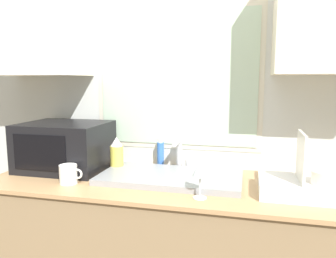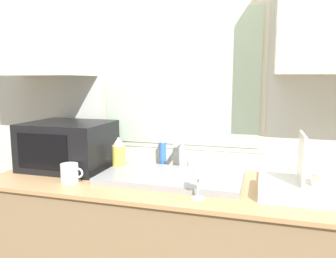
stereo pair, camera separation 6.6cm
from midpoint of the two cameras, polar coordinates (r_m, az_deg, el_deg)
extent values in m
cube|color=tan|center=(1.74, -1.99, -9.28)|extent=(1.85, 0.67, 0.02)
cube|color=silver|center=(2.00, 0.70, 4.84)|extent=(6.00, 0.06, 2.60)
cube|color=beige|center=(1.97, 0.51, 8.73)|extent=(1.01, 0.01, 0.85)
cube|color=#B2CCB2|center=(1.97, 0.48, 8.73)|extent=(0.95, 0.01, 0.79)
cube|color=beige|center=(2.20, -22.78, 16.46)|extent=(0.57, 0.32, 0.60)
cube|color=gray|center=(1.75, -0.68, -8.39)|extent=(0.74, 0.38, 0.03)
cylinder|color=#B7B7BC|center=(1.94, 0.99, -4.31)|extent=(0.03, 0.03, 0.19)
cylinder|color=#B7B7BC|center=(1.86, 0.55, -2.41)|extent=(0.03, 0.13, 0.03)
cylinder|color=#B7B7BC|center=(1.94, 2.43, -6.21)|extent=(0.02, 0.02, 0.06)
cube|color=black|center=(2.03, -18.33, -2.84)|extent=(0.48, 0.39, 0.28)
cube|color=black|center=(1.89, -22.43, -3.86)|extent=(0.31, 0.01, 0.19)
cube|color=white|center=(1.62, 20.81, -9.53)|extent=(0.36, 0.27, 0.07)
cube|color=silver|center=(1.59, 21.09, -4.53)|extent=(0.01, 0.22, 0.22)
cylinder|color=silver|center=(1.58, 24.69, -7.76)|extent=(0.12, 0.12, 0.06)
cylinder|color=#D8CC4C|center=(1.93, -9.88, -5.07)|extent=(0.08, 0.08, 0.15)
cone|color=silver|center=(1.91, -9.96, -2.17)|extent=(0.07, 0.07, 0.05)
cylinder|color=blue|center=(1.99, -2.28, -4.51)|extent=(0.04, 0.04, 0.15)
cylinder|color=white|center=(1.97, -2.29, -2.03)|extent=(0.02, 0.02, 0.03)
cylinder|color=white|center=(1.77, -18.02, -7.49)|extent=(0.09, 0.09, 0.10)
torus|color=white|center=(1.74, -16.54, -7.51)|extent=(0.05, 0.01, 0.05)
cylinder|color=silver|center=(1.50, 4.27, -11.86)|extent=(0.06, 0.06, 0.00)
cylinder|color=silver|center=(1.48, 4.29, -10.01)|extent=(0.01, 0.01, 0.10)
cone|color=silver|center=(1.46, 4.33, -6.87)|extent=(0.07, 0.07, 0.07)
camera|label=1|loc=(0.03, -91.16, -0.17)|focal=35.00mm
camera|label=2|loc=(0.03, 88.84, 0.17)|focal=35.00mm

